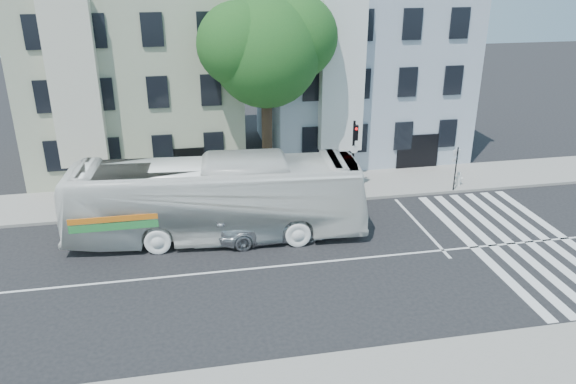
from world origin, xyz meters
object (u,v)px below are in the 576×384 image
object	(u,v)px
bus	(217,199)
traffic_signal	(354,147)
fire_hydrant	(459,178)
sedan	(271,223)

from	to	relation	value
bus	traffic_signal	bearing A→B (deg)	-58.50
fire_hydrant	bus	bearing A→B (deg)	-165.79
traffic_signal	fire_hydrant	distance (m)	6.43
bus	fire_hydrant	distance (m)	14.21
traffic_signal	fire_hydrant	bearing A→B (deg)	5.84
bus	traffic_signal	world-z (taller)	traffic_signal
sedan	traffic_signal	distance (m)	7.21
traffic_signal	bus	bearing A→B (deg)	-143.14
bus	fire_hydrant	xyz separation A→B (m)	(13.71, 3.47, -1.33)
bus	traffic_signal	distance (m)	8.60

